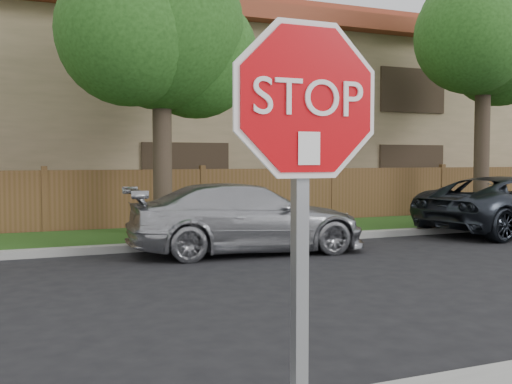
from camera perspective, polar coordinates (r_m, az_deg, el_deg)
name	(u,v)px	position (r m, az deg, el deg)	size (l,w,h in m)	color
far_curb	(55,252)	(12.25, -18.57, -5.45)	(70.00, 0.30, 0.15)	gray
grass_strip	(50,242)	(13.88, -19.05, -4.52)	(70.00, 3.00, 0.12)	#1E4714
fence	(45,203)	(15.39, -19.47, -1.01)	(70.00, 0.12, 1.60)	brown
apartment_building	(33,108)	(21.01, -20.46, 7.50)	(35.20, 9.20, 7.20)	#8C7A57
tree_mid	(163,27)	(14.23, -8.81, 15.31)	(4.80, 3.90, 7.35)	#382B21
tree_right	(488,30)	(18.99, 21.23, 14.18)	(4.80, 3.90, 8.20)	#382B21
stop_sign	(304,170)	(2.76, 4.64, 2.06)	(1.01, 0.13, 2.55)	gray
sedan_right	(247,218)	(11.97, -0.84, -2.50)	(1.94, 4.78, 1.39)	#AAABB1
sedan_far_right	(511,205)	(16.47, 23.12, -1.11)	(2.38, 5.16, 1.43)	#2A2F38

